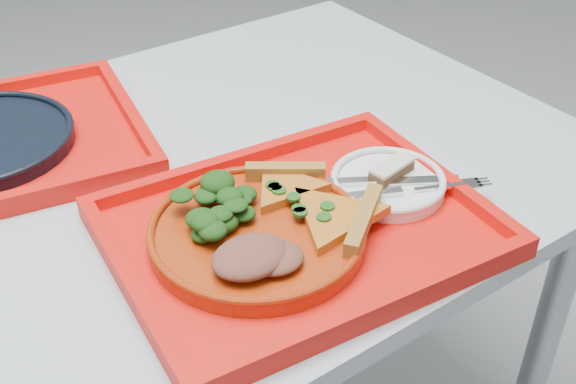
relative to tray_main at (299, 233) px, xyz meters
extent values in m
cube|color=#A8B2BC|center=(-0.27, 0.21, -0.02)|extent=(1.60, 0.80, 0.03)
cylinder|color=gray|center=(0.45, -0.11, -0.40)|extent=(0.05, 0.05, 0.72)
cylinder|color=gray|center=(0.45, 0.53, -0.40)|extent=(0.05, 0.05, 0.72)
cube|color=red|center=(0.00, 0.00, 0.00)|extent=(0.48, 0.39, 0.01)
cylinder|color=#A12C0A|center=(-0.06, 0.01, 0.02)|extent=(0.26, 0.26, 0.02)
cylinder|color=white|center=(0.14, 0.00, 0.01)|extent=(0.15, 0.15, 0.01)
ellipsoid|color=black|center=(-0.07, 0.05, 0.05)|extent=(0.10, 0.09, 0.05)
ellipsoid|color=brown|center=(-0.10, -0.04, 0.04)|extent=(0.09, 0.07, 0.03)
cube|color=#492818|center=(0.16, 0.01, 0.03)|extent=(0.07, 0.04, 0.01)
cube|color=beige|center=(0.16, 0.01, 0.04)|extent=(0.07, 0.04, 0.00)
cube|color=silver|center=(0.14, 0.00, 0.02)|extent=(0.17, 0.11, 0.01)
cube|color=silver|center=(0.15, -0.04, 0.02)|extent=(0.18, 0.10, 0.01)
camera|label=1|loc=(-0.42, -0.56, 0.56)|focal=45.00mm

